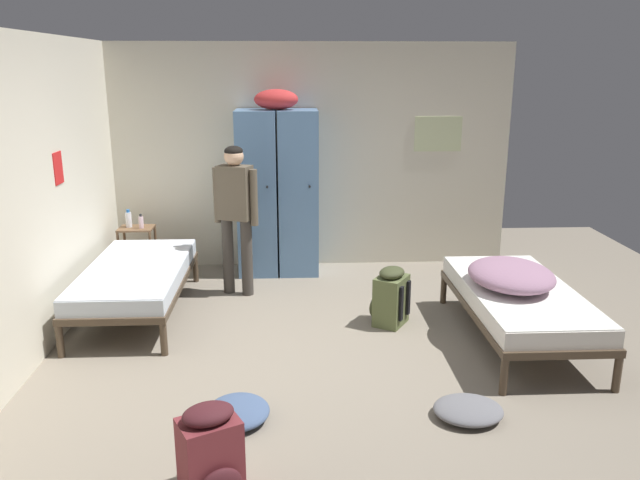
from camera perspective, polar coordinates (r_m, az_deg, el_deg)
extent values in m
plane|color=gray|center=(5.19, 0.14, -10.95)|extent=(8.40, 8.40, 0.00)
cube|color=beige|center=(7.37, -0.90, 7.53)|extent=(4.65, 0.06, 2.57)
cube|color=beige|center=(5.18, -26.14, 2.49)|extent=(0.06, 5.25, 2.57)
cube|color=beige|center=(7.50, 10.66, 9.43)|extent=(0.55, 0.01, 0.40)
cube|color=red|center=(5.98, -22.65, 6.04)|extent=(0.01, 0.20, 0.28)
cube|color=#5B84B2|center=(7.13, -5.69, 4.23)|extent=(0.44, 0.52, 1.85)
cylinder|color=black|center=(6.83, -4.82, 4.82)|extent=(0.02, 0.03, 0.02)
cube|color=#5B84B2|center=(7.12, -1.99, 4.28)|extent=(0.44, 0.52, 1.85)
cylinder|color=black|center=(6.83, -0.94, 4.87)|extent=(0.02, 0.03, 0.02)
ellipsoid|color=red|center=(6.99, -4.00, 12.60)|extent=(0.48, 0.36, 0.22)
cylinder|color=brown|center=(7.31, -17.74, -1.42)|extent=(0.03, 0.03, 0.55)
cylinder|color=brown|center=(7.22, -15.05, -1.40)|extent=(0.03, 0.03, 0.55)
cylinder|color=brown|center=(7.56, -17.23, -0.83)|extent=(0.03, 0.03, 0.55)
cylinder|color=brown|center=(7.48, -14.63, -0.80)|extent=(0.03, 0.03, 0.55)
cube|color=brown|center=(7.41, -16.12, -1.72)|extent=(0.38, 0.30, 0.02)
cube|color=brown|center=(7.32, -16.33, 1.03)|extent=(0.38, 0.30, 0.02)
cylinder|color=#473828|center=(6.71, 18.15, -4.18)|extent=(0.06, 0.06, 0.28)
cylinder|color=#473828|center=(6.46, 11.14, -4.44)|extent=(0.06, 0.06, 0.28)
cylinder|color=#473828|center=(5.17, 25.35, -10.94)|extent=(0.06, 0.06, 0.28)
cylinder|color=#473828|center=(4.84, 16.34, -11.82)|extent=(0.06, 0.06, 0.28)
cube|color=#473828|center=(5.70, 17.54, -5.81)|extent=(0.90, 1.90, 0.06)
cube|color=silver|center=(5.66, 17.62, -4.86)|extent=(0.87, 1.84, 0.14)
cube|color=white|center=(5.64, 17.68, -4.15)|extent=(0.86, 1.82, 0.01)
cylinder|color=#473828|center=(5.62, -22.51, -8.49)|extent=(0.06, 0.06, 0.28)
cylinder|color=#473828|center=(5.39, -13.99, -8.73)|extent=(0.06, 0.06, 0.28)
cylinder|color=#473828|center=(7.26, -17.80, -2.66)|extent=(0.06, 0.06, 0.28)
cylinder|color=#473828|center=(7.08, -11.22, -2.64)|extent=(0.06, 0.06, 0.28)
cube|color=#473828|center=(6.26, -16.30, -3.79)|extent=(0.90, 1.90, 0.06)
cube|color=silver|center=(6.22, -16.37, -2.92)|extent=(0.87, 1.84, 0.14)
cube|color=silver|center=(6.20, -16.42, -2.27)|extent=(0.86, 1.82, 0.01)
ellipsoid|color=gray|center=(5.61, 16.93, -3.02)|extent=(0.71, 0.87, 0.21)
cylinder|color=#3D3833|center=(6.53, -6.64, -1.60)|extent=(0.12, 0.12, 0.80)
cylinder|color=#3D3833|center=(6.62, -8.33, -1.41)|extent=(0.12, 0.12, 0.80)
cube|color=brown|center=(6.41, -7.70, 4.29)|extent=(0.38, 0.31, 0.55)
cylinder|color=brown|center=(6.33, -6.02, 3.84)|extent=(0.08, 0.08, 0.57)
cylinder|color=brown|center=(6.51, -9.32, 4.04)|extent=(0.08, 0.08, 0.57)
sphere|color=#DBAD89|center=(6.35, -7.83, 7.54)|extent=(0.20, 0.20, 0.20)
ellipsoid|color=black|center=(6.34, -7.84, 7.98)|extent=(0.19, 0.19, 0.11)
cylinder|color=white|center=(7.33, -16.96, 1.77)|extent=(0.07, 0.07, 0.17)
cylinder|color=#2666B2|center=(7.31, -17.02, 2.54)|extent=(0.04, 0.04, 0.03)
cylinder|color=beige|center=(7.24, -15.91, 1.55)|extent=(0.05, 0.05, 0.13)
cylinder|color=black|center=(7.23, -15.96, 2.17)|extent=(0.03, 0.03, 0.03)
cube|color=#566038|center=(5.84, 6.46, -5.47)|extent=(0.37, 0.40, 0.46)
ellipsoid|color=#383D23|center=(5.92, 5.09, -5.98)|extent=(0.19, 0.25, 0.20)
ellipsoid|color=#383D23|center=(5.75, 6.54, -2.95)|extent=(0.34, 0.36, 0.10)
cube|color=black|center=(5.86, 8.02, -5.20)|extent=(0.05, 0.06, 0.32)
cube|color=black|center=(5.71, 7.38, -5.75)|extent=(0.05, 0.06, 0.32)
cube|color=maroon|center=(3.71, -9.91, -18.86)|extent=(0.39, 0.36, 0.46)
ellipsoid|color=#42191E|center=(3.57, -10.12, -15.27)|extent=(0.35, 0.32, 0.10)
cube|color=black|center=(3.79, -11.97, -17.80)|extent=(0.06, 0.04, 0.32)
cube|color=black|center=(3.83, -9.35, -17.23)|extent=(0.06, 0.04, 0.32)
ellipsoid|color=slate|center=(4.54, 13.29, -14.76)|extent=(0.48, 0.42, 0.11)
ellipsoid|color=#42567A|center=(4.43, -7.46, -15.17)|extent=(0.43, 0.47, 0.12)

